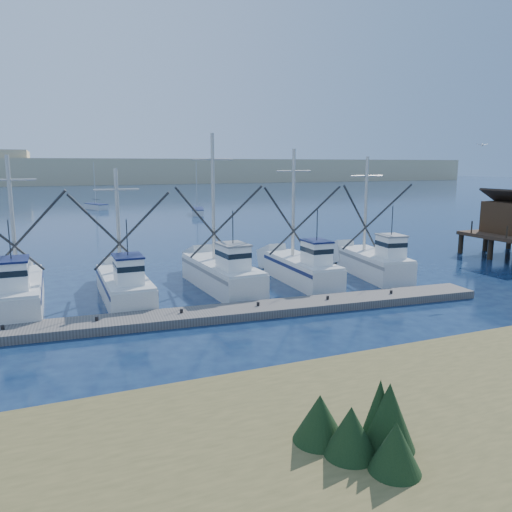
# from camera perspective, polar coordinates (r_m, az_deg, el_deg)

# --- Properties ---
(ground) EXTENTS (500.00, 500.00, 0.00)m
(ground) POSITION_cam_1_polar(r_m,az_deg,el_deg) (24.28, 15.94, -8.38)
(ground) COLOR #0D1B3A
(ground) RESTS_ON ground
(shore_bank) EXTENTS (40.00, 10.00, 1.60)m
(shore_bank) POSITION_cam_1_polar(r_m,az_deg,el_deg) (12.31, 15.89, -23.81)
(shore_bank) COLOR #4C422D
(shore_bank) RESTS_ON ground
(floating_dock) EXTENTS (31.88, 4.55, 0.42)m
(floating_dock) POSITION_cam_1_polar(r_m,az_deg,el_deg) (25.32, -6.25, -6.74)
(floating_dock) COLOR #645E5A
(floating_dock) RESTS_ON ground
(dune_ridge) EXTENTS (360.00, 60.00, 10.00)m
(dune_ridge) POSITION_cam_1_polar(r_m,az_deg,el_deg) (228.29, -19.33, 9.16)
(dune_ridge) COLOR tan
(dune_ridge) RESTS_ON ground
(trawler_fleet) EXTENTS (31.16, 8.55, 9.57)m
(trawler_fleet) POSITION_cam_1_polar(r_m,az_deg,el_deg) (29.72, -9.69, -2.71)
(trawler_fleet) COLOR silver
(trawler_fleet) RESTS_ON ground
(sailboat_near) EXTENTS (3.23, 6.36, 8.10)m
(sailboat_near) POSITION_cam_1_polar(r_m,az_deg,el_deg) (78.32, -6.69, 5.09)
(sailboat_near) COLOR silver
(sailboat_near) RESTS_ON ground
(sailboat_far) EXTENTS (3.64, 5.92, 8.10)m
(sailboat_far) POSITION_cam_1_polar(r_m,az_deg,el_deg) (91.36, -17.81, 5.41)
(sailboat_far) COLOR silver
(sailboat_far) RESTS_ON ground
(flying_gull) EXTENTS (0.99, 0.18, 0.18)m
(flying_gull) POSITION_cam_1_polar(r_m,az_deg,el_deg) (37.85, 24.45, 11.50)
(flying_gull) COLOR white
(flying_gull) RESTS_ON ground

